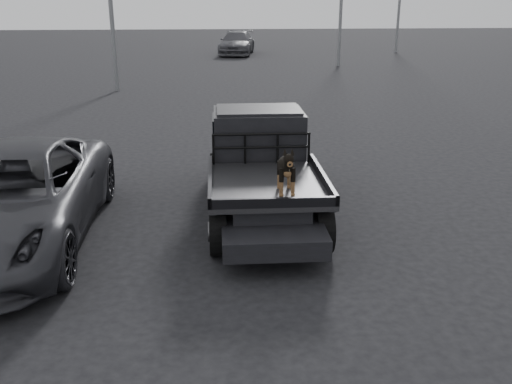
{
  "coord_description": "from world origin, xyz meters",
  "views": [
    {
      "loc": [
        -0.17,
        -7.71,
        3.9
      ],
      "look_at": [
        0.36,
        -0.25,
        1.28
      ],
      "focal_mm": 40.0,
      "sensor_mm": 36.0,
      "label": 1
    }
  ],
  "objects_px": {
    "parked_suv": "(8,198)",
    "distant_car_b": "(237,43)",
    "flatbed_ute": "(262,190)",
    "dog": "(286,169)"
  },
  "relations": [
    {
      "from": "dog",
      "to": "parked_suv",
      "type": "bearing_deg",
      "value": 175.1
    },
    {
      "from": "parked_suv",
      "to": "distant_car_b",
      "type": "distance_m",
      "value": 30.72
    },
    {
      "from": "flatbed_ute",
      "to": "parked_suv",
      "type": "height_order",
      "value": "parked_suv"
    },
    {
      "from": "flatbed_ute",
      "to": "dog",
      "type": "xyz_separation_m",
      "value": [
        0.25,
        -1.43,
        0.83
      ]
    },
    {
      "from": "flatbed_ute",
      "to": "dog",
      "type": "height_order",
      "value": "dog"
    },
    {
      "from": "parked_suv",
      "to": "distant_car_b",
      "type": "xyz_separation_m",
      "value": [
        4.87,
        30.33,
        -0.04
      ]
    },
    {
      "from": "parked_suv",
      "to": "distant_car_b",
      "type": "relative_size",
      "value": 1.1
    },
    {
      "from": "dog",
      "to": "distant_car_b",
      "type": "relative_size",
      "value": 0.14
    },
    {
      "from": "dog",
      "to": "distant_car_b",
      "type": "bearing_deg",
      "value": 89.18
    },
    {
      "from": "dog",
      "to": "flatbed_ute",
      "type": "bearing_deg",
      "value": 100.07
    }
  ]
}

